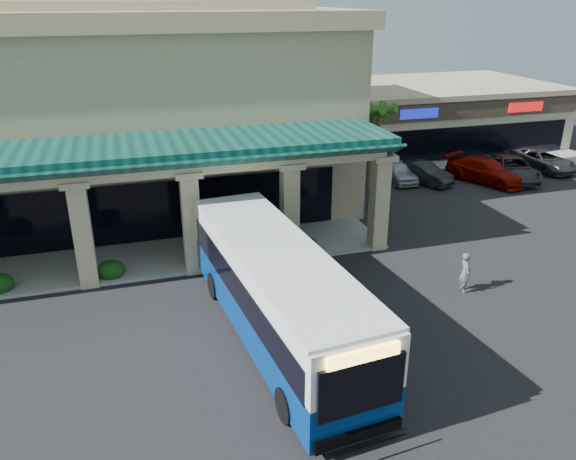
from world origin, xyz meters
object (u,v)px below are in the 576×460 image
object	(u,v)px
car_extra	(543,160)
car_gray	(511,168)
car_silver	(398,171)
car_white	(423,172)
car_red	(486,171)
transit_bus	(277,294)
pedestrian	(465,272)

from	to	relation	value
car_extra	car_gray	bearing A→B (deg)	-165.03
car_silver	car_white	size ratio (longest dim) A/B	0.96
car_silver	car_red	world-z (taller)	car_red
transit_bus	car_white	world-z (taller)	transit_bus
car_red	car_extra	size ratio (longest dim) A/B	1.07
car_silver	car_extra	xyz separation A→B (m)	(11.19, -0.61, 0.02)
car_gray	car_extra	world-z (taller)	car_gray
transit_bus	car_silver	size ratio (longest dim) A/B	3.14
transit_bus	car_red	world-z (taller)	transit_bus
car_extra	car_white	bearing A→B (deg)	177.33
pedestrian	car_red	xyz separation A→B (m)	(9.92, 12.76, -0.10)
pedestrian	car_gray	distance (m)	17.58
car_silver	car_extra	bearing A→B (deg)	-0.57
car_white	car_red	bearing A→B (deg)	-39.53
car_red	car_gray	bearing A→B (deg)	-21.91
transit_bus	car_extra	size ratio (longest dim) A/B	2.49
car_silver	car_red	bearing A→B (deg)	-17.12
car_red	car_gray	xyz separation A→B (m)	(2.06, 0.10, -0.02)
car_gray	transit_bus	bearing A→B (deg)	-131.02
car_white	car_red	distance (m)	4.23
car_gray	car_red	bearing A→B (deg)	-162.40
transit_bus	car_white	bearing A→B (deg)	40.92
car_silver	car_red	xyz separation A→B (m)	(5.49, -1.96, 0.10)
car_white	car_gray	bearing A→B (deg)	-33.49
transit_bus	pedestrian	bearing A→B (deg)	1.76
pedestrian	car_gray	bearing A→B (deg)	-32.79
pedestrian	transit_bus	bearing A→B (deg)	107.30
pedestrian	car_gray	world-z (taller)	pedestrian
car_gray	car_silver	bearing A→B (deg)	-179.14
car_white	transit_bus	bearing A→B (deg)	-157.61
car_red	car_gray	distance (m)	2.06
car_silver	car_extra	distance (m)	11.20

